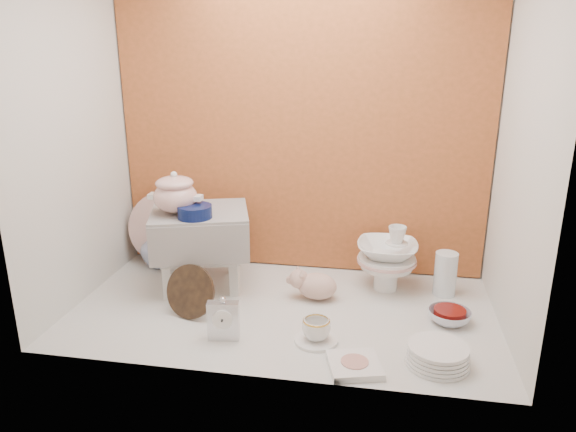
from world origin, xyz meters
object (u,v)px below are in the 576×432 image
floral_platter (166,228)px  gold_rim_teacup (316,329)px  step_stool (201,249)px  dinner_plate_stack (438,355)px  crystal_bowl (449,316)px  mantel_clock (223,318)px  plush_pig (317,286)px  porcelain_tower (387,258)px  soup_tureen (175,193)px  blue_white_vase (161,245)px

floral_platter → gold_rim_teacup: (0.87, -0.66, -0.14)m
step_stool → dinner_plate_stack: size_ratio=1.88×
step_stool → crystal_bowl: size_ratio=2.50×
floral_platter → mantel_clock: bearing=-53.9°
mantel_clock → plush_pig: 0.51m
floral_platter → porcelain_tower: (1.13, -0.13, -0.03)m
step_stool → crystal_bowl: bearing=-25.6°
step_stool → gold_rim_teacup: bearing=-51.9°
soup_tureen → mantel_clock: 0.63m
plush_pig → dinner_plate_stack: (0.49, -0.44, -0.03)m
soup_tureen → crystal_bowl: 1.28m
step_stool → mantel_clock: step_stool is taller
mantel_clock → crystal_bowl: bearing=9.8°
soup_tureen → crystal_bowl: (1.20, -0.10, -0.44)m
mantel_clock → dinner_plate_stack: bearing=-10.7°
mantel_clock → blue_white_vase: bearing=120.6°
crystal_bowl → porcelain_tower: size_ratio=0.55×
soup_tureen → dinner_plate_stack: bearing=-20.6°
soup_tureen → gold_rim_teacup: 0.87m
soup_tureen → crystal_bowl: soup_tureen is taller
floral_platter → gold_rim_teacup: size_ratio=3.52×
crystal_bowl → floral_platter: bearing=163.5°
blue_white_vase → porcelain_tower: bearing=-4.3°
mantel_clock → gold_rim_teacup: mantel_clock is taller
step_stool → blue_white_vase: step_stool is taller
step_stool → floral_platter: 0.37m
mantel_clock → porcelain_tower: size_ratio=0.56×
step_stool → crystal_bowl: step_stool is taller
mantel_clock → dinner_plate_stack: (0.80, -0.03, -0.05)m
step_stool → porcelain_tower: bearing=-9.7°
mantel_clock → crystal_bowl: size_ratio=1.02×
floral_platter → mantel_clock: (0.51, -0.70, -0.10)m
floral_platter → dinner_plate_stack: 1.51m
step_stool → gold_rim_teacup: (0.59, -0.41, -0.13)m
step_stool → crystal_bowl: 1.14m
soup_tureen → gold_rim_teacup: (0.68, -0.35, -0.42)m
plush_pig → mantel_clock: bearing=-108.2°
soup_tureen → plush_pig: 0.75m
mantel_clock → plush_pig: (0.31, 0.40, -0.02)m
plush_pig → dinner_plate_stack: 0.65m
soup_tureen → plush_pig: size_ratio=1.04×
step_stool → dinner_plate_stack: bearing=-42.2°
floral_platter → dinner_plate_stack: size_ratio=1.66×
step_stool → soup_tureen: 0.30m
gold_rim_teacup → dinner_plate_stack: gold_rim_teacup is taller
mantel_clock → floral_platter: bearing=117.8°
gold_rim_teacup → porcelain_tower: size_ratio=0.34×
floral_platter → mantel_clock: floral_platter is taller
soup_tureen → plush_pig: soup_tureen is taller
step_stool → floral_platter: bearing=120.7°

